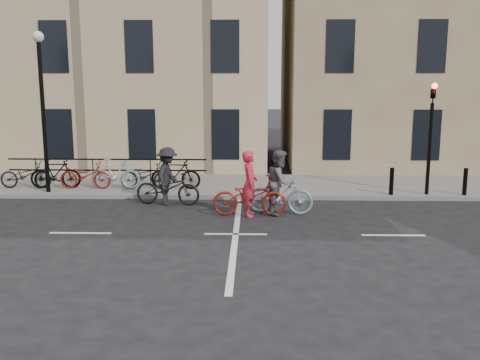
{
  "coord_description": "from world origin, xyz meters",
  "views": [
    {
      "loc": [
        0.44,
        -13.14,
        3.88
      ],
      "look_at": [
        0.07,
        1.68,
        1.1
      ],
      "focal_mm": 40.0,
      "sensor_mm": 36.0,
      "label": 1
    }
  ],
  "objects_px": {
    "traffic_light": "(431,125)",
    "cyclist_dark": "(168,182)",
    "cyclist_grey": "(280,188)",
    "cyclist_pink": "(250,193)",
    "lamp_post": "(42,92)"
  },
  "relations": [
    {
      "from": "cyclist_pink",
      "to": "lamp_post",
      "type": "bearing_deg",
      "value": 69.91
    },
    {
      "from": "traffic_light",
      "to": "cyclist_grey",
      "type": "bearing_deg",
      "value": -156.65
    },
    {
      "from": "lamp_post",
      "to": "cyclist_dark",
      "type": "xyz_separation_m",
      "value": [
        4.25,
        -1.14,
        -2.77
      ]
    },
    {
      "from": "cyclist_pink",
      "to": "cyclist_grey",
      "type": "bearing_deg",
      "value": -74.43
    },
    {
      "from": "lamp_post",
      "to": "cyclist_pink",
      "type": "height_order",
      "value": "lamp_post"
    },
    {
      "from": "cyclist_grey",
      "to": "cyclist_dark",
      "type": "xyz_separation_m",
      "value": [
        -3.47,
        1.07,
        -0.05
      ]
    },
    {
      "from": "traffic_light",
      "to": "cyclist_pink",
      "type": "height_order",
      "value": "traffic_light"
    },
    {
      "from": "traffic_light",
      "to": "cyclist_grey",
      "type": "height_order",
      "value": "traffic_light"
    },
    {
      "from": "cyclist_pink",
      "to": "cyclist_dark",
      "type": "distance_m",
      "value": 2.9
    },
    {
      "from": "cyclist_pink",
      "to": "cyclist_grey",
      "type": "distance_m",
      "value": 0.93
    },
    {
      "from": "traffic_light",
      "to": "cyclist_pink",
      "type": "relative_size",
      "value": 1.83
    },
    {
      "from": "cyclist_grey",
      "to": "cyclist_dark",
      "type": "height_order",
      "value": "cyclist_grey"
    },
    {
      "from": "cyclist_pink",
      "to": "cyclist_grey",
      "type": "relative_size",
      "value": 1.04
    },
    {
      "from": "lamp_post",
      "to": "cyclist_pink",
      "type": "xyz_separation_m",
      "value": [
        6.84,
        -2.46,
        -2.83
      ]
    },
    {
      "from": "traffic_light",
      "to": "cyclist_dark",
      "type": "distance_m",
      "value": 8.69
    }
  ]
}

